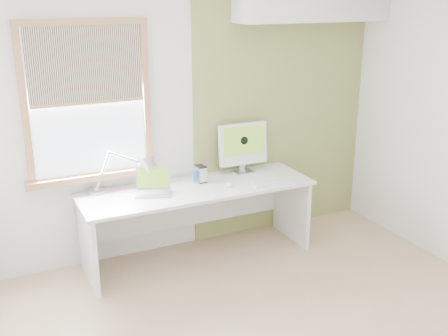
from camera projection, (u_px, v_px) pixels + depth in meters
room at (290, 169)px, 3.70m from camera, size 4.04×3.54×2.64m
accent_wall at (282, 109)px, 5.60m from camera, size 2.00×0.02×2.60m
window at (88, 103)px, 4.69m from camera, size 1.20×0.14×1.42m
desk at (195, 204)px, 5.13m from camera, size 2.20×0.70×0.73m
desk_lamp at (138, 169)px, 4.88m from camera, size 0.66×0.37×0.39m
laptop at (153, 187)px, 4.87m from camera, size 0.38×0.35×0.22m
phone_dock at (195, 179)px, 5.12m from camera, size 0.09×0.09×0.14m
external_drive at (201, 174)px, 5.14m from camera, size 0.08×0.13×0.16m
imac at (243, 145)px, 5.36m from camera, size 0.51×0.17×0.50m
keyboard at (274, 183)px, 5.10m from camera, size 0.44×0.15×0.02m
mouse at (230, 184)px, 5.04m from camera, size 0.10×0.12×0.03m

